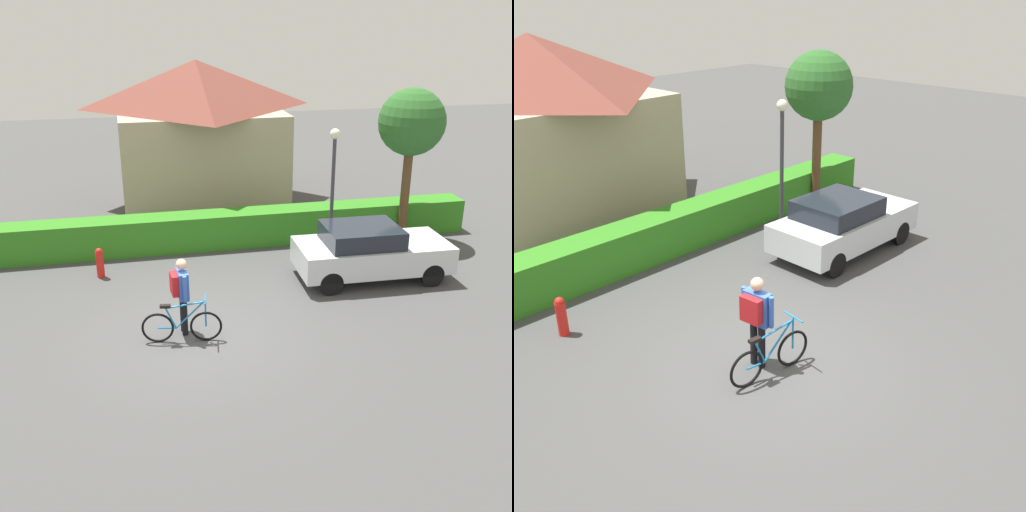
{
  "view_description": "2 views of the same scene",
  "coord_description": "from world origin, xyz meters",
  "views": [
    {
      "loc": [
        -1.17,
        -11.51,
        6.51
      ],
      "look_at": [
        1.61,
        1.09,
        1.27
      ],
      "focal_mm": 42.41,
      "sensor_mm": 36.0,
      "label": 1
    },
    {
      "loc": [
        -6.59,
        -6.08,
        6.23
      ],
      "look_at": [
        1.4,
        1.33,
        1.22
      ],
      "focal_mm": 42.17,
      "sensor_mm": 36.0,
      "label": 2
    }
  ],
  "objects": [
    {
      "name": "street_lamp",
      "position": [
        4.31,
        3.64,
        2.41
      ],
      "size": [
        0.28,
        0.28,
        3.65
      ],
      "color": "#38383D",
      "rests_on": "ground"
    },
    {
      "name": "tree_kerbside",
      "position": [
        6.98,
        4.65,
        3.49
      ],
      "size": [
        1.93,
        1.93,
        4.52
      ],
      "color": "brown",
      "rests_on": "ground"
    },
    {
      "name": "parked_car_near",
      "position": [
        4.82,
        2.04,
        0.75
      ],
      "size": [
        3.97,
        1.87,
        1.44
      ],
      "color": "silver",
      "rests_on": "ground"
    },
    {
      "name": "fire_hydrant",
      "position": [
        -2.03,
        3.59,
        0.41
      ],
      "size": [
        0.2,
        0.2,
        0.81
      ],
      "color": "red",
      "rests_on": "ground"
    },
    {
      "name": "house_distant",
      "position": [
        1.47,
        10.3,
        2.53
      ],
      "size": [
        5.82,
        6.15,
        4.96
      ],
      "color": "tan",
      "rests_on": "ground"
    },
    {
      "name": "ground_plane",
      "position": [
        0.0,
        0.0,
        0.0
      ],
      "size": [
        60.0,
        60.0,
        0.0
      ],
      "primitive_type": "plane",
      "color": "#464646"
    },
    {
      "name": "hedge_row",
      "position": [
        0.0,
        5.2,
        0.51
      ],
      "size": [
        18.19,
        0.9,
        1.02
      ],
      "primitive_type": "cube",
      "color": "#317D1F",
      "rests_on": "ground"
    },
    {
      "name": "person_rider",
      "position": [
        -0.23,
        0.14,
        1.06
      ],
      "size": [
        0.37,
        0.69,
        1.73
      ],
      "color": "black",
      "rests_on": "ground"
    },
    {
      "name": "bicycle",
      "position": [
        -0.28,
        -0.23,
        0.38
      ],
      "size": [
        1.68,
        0.5,
        1.0
      ],
      "color": "black",
      "rests_on": "ground"
    }
  ]
}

